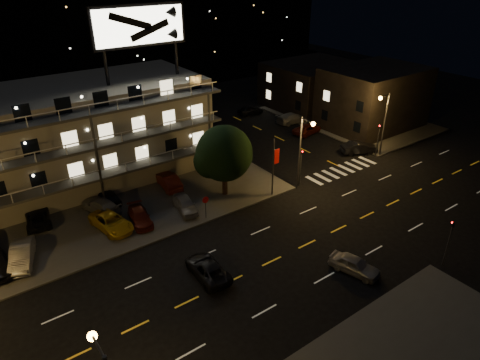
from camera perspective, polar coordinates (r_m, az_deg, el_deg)
ground at (r=36.97m, az=6.67°, el=-9.58°), size 140.00×140.00×0.00m
curb_nw at (r=47.22m, az=-23.55°, el=-2.89°), size 44.00×24.00×0.15m
curb_ne at (r=68.88m, az=14.24°, el=8.04°), size 16.00×24.00×0.15m
motel at (r=49.27m, az=-21.34°, el=5.65°), size 28.00×13.80×18.10m
side_bldg_front at (r=65.28m, az=17.32°, el=10.43°), size 14.06×10.00×8.50m
side_bldg_back at (r=72.97m, az=9.75°, el=12.40°), size 14.06×12.00×7.00m
hill_backdrop at (r=91.74m, az=-28.00°, el=17.99°), size 120.00×25.00×24.00m
streetlight_nc at (r=44.62m, az=8.34°, el=4.56°), size 0.44×1.92×8.00m
streetlight_ne at (r=54.70m, az=18.59°, el=7.78°), size 1.92×0.44×8.00m
signal_nw at (r=46.28m, az=8.12°, el=2.20°), size 0.20×0.27×4.60m
signal_sw at (r=37.73m, az=26.16°, el=-7.03°), size 0.20×0.27×4.60m
signal_ne at (r=55.50m, az=17.97°, el=5.50°), size 0.27×0.20×4.60m
banner_north at (r=43.44m, az=4.52°, el=1.89°), size 0.83×0.16×6.40m
stop_sign at (r=40.19m, az=-4.61°, el=-3.18°), size 0.91×0.11×2.61m
tree at (r=42.91m, az=-2.18°, el=3.34°), size 5.94×5.72×7.48m
lot_car_1 at (r=39.14m, az=-27.10°, el=-8.93°), size 2.92×4.83×1.50m
lot_car_2 at (r=40.75m, az=-16.80°, el=-5.38°), size 3.08×5.29×1.38m
lot_car_3 at (r=41.00m, az=-13.20°, el=-4.79°), size 2.40×4.43×1.22m
lot_car_4 at (r=41.98m, az=-7.32°, el=-3.25°), size 2.41×4.33×1.39m
lot_car_6 at (r=44.04m, az=-25.38°, el=-4.49°), size 2.80×4.88×1.28m
lot_car_7 at (r=43.67m, az=-18.08°, el=-3.23°), size 3.13×5.06×1.37m
lot_car_8 at (r=45.02m, az=-17.04°, el=-2.17°), size 1.55×3.69×1.25m
lot_car_9 at (r=46.47m, az=-9.52°, el=-0.08°), size 2.18×4.84×1.54m
side_car_0 at (r=56.32m, az=15.58°, el=4.17°), size 4.83×3.34×1.51m
side_car_1 at (r=61.41m, az=8.95°, el=6.74°), size 5.04×2.98×1.32m
side_car_2 at (r=65.23m, az=6.96°, el=8.22°), size 5.19×2.13×1.50m
side_car_3 at (r=68.52m, az=1.40°, el=9.34°), size 4.28×1.95×1.42m
road_car_east at (r=35.51m, az=15.02°, el=-10.88°), size 2.65×4.33×1.38m
road_car_west at (r=34.12m, az=-4.33°, el=-11.73°), size 2.42×4.80×1.30m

